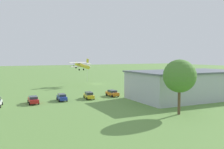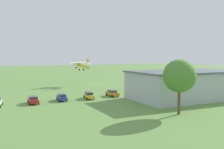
{
  "view_description": "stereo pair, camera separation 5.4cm",
  "coord_description": "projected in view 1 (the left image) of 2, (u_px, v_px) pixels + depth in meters",
  "views": [
    {
      "loc": [
        38.5,
        84.85,
        10.13
      ],
      "look_at": [
        1.76,
        15.16,
        4.47
      ],
      "focal_mm": 40.89,
      "sensor_mm": 36.0,
      "label": 1
    },
    {
      "loc": [
        38.45,
        84.88,
        10.13
      ],
      "look_at": [
        1.76,
        15.16,
        4.47
      ],
      "focal_mm": 40.89,
      "sensor_mm": 36.0,
      "label": 2
    }
  ],
  "objects": [
    {
      "name": "car_blue",
      "position": [
        62.0,
        97.0,
        58.02
      ],
      "size": [
        2.28,
        4.35,
        1.56
      ],
      "color": "#23389E",
      "rests_on": "ground_plane"
    },
    {
      "name": "car_orange",
      "position": [
        112.0,
        93.0,
        64.46
      ],
      "size": [
        1.95,
        4.48,
        1.58
      ],
      "color": "orange",
      "rests_on": "ground_plane"
    },
    {
      "name": "biplane",
      "position": [
        82.0,
        65.0,
        88.26
      ],
      "size": [
        8.71,
        7.96,
        4.17
      ],
      "color": "yellow"
    },
    {
      "name": "person_beside_truck",
      "position": [
        177.0,
        88.0,
        75.58
      ],
      "size": [
        0.53,
        0.53,
        1.53
      ],
      "color": "navy",
      "rests_on": "ground_plane"
    },
    {
      "name": "ground_plane",
      "position": [
        97.0,
        84.0,
        93.5
      ],
      "size": [
        400.0,
        400.0,
        0.0
      ],
      "primitive_type": "plane",
      "color": "#608C42"
    },
    {
      "name": "person_by_parked_cars",
      "position": [
        144.0,
        89.0,
        72.66
      ],
      "size": [
        0.53,
        0.53,
        1.76
      ],
      "color": "orange",
      "rests_on": "ground_plane"
    },
    {
      "name": "tree_at_field_edge",
      "position": [
        180.0,
        76.0,
        44.03
      ],
      "size": [
        5.74,
        5.74,
        9.6
      ],
      "color": "brown",
      "rests_on": "ground_plane"
    },
    {
      "name": "car_yellow",
      "position": [
        89.0,
        95.0,
        60.68
      ],
      "size": [
        2.5,
        4.76,
        1.63
      ],
      "color": "gold",
      "rests_on": "ground_plane"
    },
    {
      "name": "car_red",
      "position": [
        33.0,
        100.0,
        54.45
      ],
      "size": [
        2.28,
        4.57,
        1.6
      ],
      "color": "red",
      "rests_on": "ground_plane"
    },
    {
      "name": "windsock",
      "position": [
        86.0,
        67.0,
        103.13
      ],
      "size": [
        1.21,
        1.41,
        6.69
      ],
      "color": "silver",
      "rests_on": "ground_plane"
    },
    {
      "name": "hangar",
      "position": [
        186.0,
        85.0,
        61.02
      ],
      "size": [
        27.02,
        16.24,
        6.67
      ],
      "color": "#B7BCC6",
      "rests_on": "ground_plane"
    }
  ]
}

